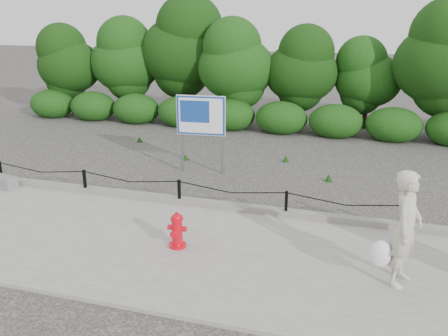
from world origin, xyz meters
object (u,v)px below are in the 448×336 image
at_px(pedestrian, 404,230).
at_px(advertising_sign, 201,119).
at_px(concrete_block, 0,181).
at_px(fire_hydrant, 177,230).

relative_size(pedestrian, advertising_sign, 0.89).
height_order(pedestrian, advertising_sign, advertising_sign).
height_order(concrete_block, advertising_sign, advertising_sign).
bearing_deg(concrete_block, advertising_sign, 31.71).
distance_m(pedestrian, concrete_block, 9.76).
bearing_deg(fire_hydrant, concrete_block, 163.13).
bearing_deg(fire_hydrant, advertising_sign, 103.91).
xyz_separation_m(fire_hydrant, concrete_block, (-5.57, 1.73, -0.19)).
bearing_deg(pedestrian, fire_hydrant, 105.99).
relative_size(concrete_block, advertising_sign, 0.43).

